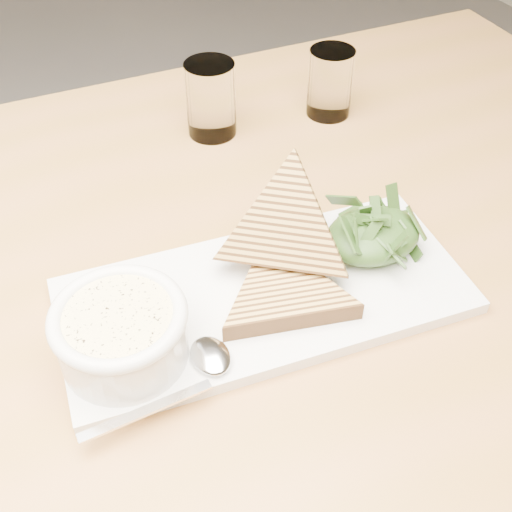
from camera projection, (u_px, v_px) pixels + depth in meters
name	position (u px, v px, depth m)	size (l,w,h in m)	color
table_top	(240.00, 259.00, 0.77)	(1.34, 0.90, 0.04)	#A06936
table_leg_br	(409.00, 188.00, 1.49)	(0.06, 0.06, 0.73)	#A06936
platter	(264.00, 296.00, 0.69)	(0.43, 0.20, 0.02)	white
soup_bowl	(123.00, 338.00, 0.61)	(0.12, 0.12, 0.05)	white
soup	(118.00, 318.00, 0.59)	(0.10, 0.10, 0.01)	#FDE69E
bowl_rim	(118.00, 316.00, 0.59)	(0.13, 0.13, 0.01)	white
sandwich_flat	(284.00, 293.00, 0.67)	(0.17, 0.17, 0.02)	#BB8E46
sandwich_lean	(285.00, 229.00, 0.68)	(0.17, 0.17, 0.09)	#BB8E46
salad_base	(373.00, 235.00, 0.72)	(0.11, 0.09, 0.04)	black
arugula_pile	(373.00, 231.00, 0.71)	(0.11, 0.10, 0.05)	#3B6023
spoon_bowl	(211.00, 356.00, 0.62)	(0.04, 0.05, 0.01)	silver
spoon_handle	(146.00, 411.00, 0.57)	(0.13, 0.01, 0.00)	silver
glass_near	(211.00, 99.00, 0.90)	(0.07, 0.07, 0.11)	white
glass_far	(330.00, 83.00, 0.94)	(0.07, 0.07, 0.10)	white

